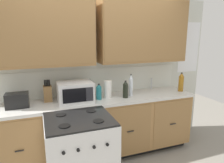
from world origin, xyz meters
TOP-DOWN VIEW (x-y plane):
  - wall_unit at (0.00, 0.50)m, footprint 4.15×0.40m
  - counter_run at (0.00, 0.30)m, footprint 2.98×0.64m
  - stove_range at (-0.43, -0.33)m, footprint 0.76×0.68m
  - microwave at (-0.36, 0.29)m, footprint 0.48×0.37m
  - toaster at (-1.10, 0.30)m, footprint 0.28×0.18m
  - knife_block at (-0.72, 0.44)m, footprint 0.11×0.14m
  - sink_faucet at (1.00, 0.51)m, footprint 0.02×0.02m
  - paper_towel_roll at (0.13, 0.30)m, footprint 0.12×0.12m
  - bottle_dark at (0.38, 0.21)m, footprint 0.08×0.08m
  - bottle_clear at (0.50, 0.27)m, footprint 0.06×0.06m
  - bottle_amber at (1.40, 0.23)m, footprint 0.08×0.08m
  - bottle_teal at (-0.02, 0.27)m, footprint 0.08×0.08m

SIDE VIEW (x-z plane):
  - stove_range at x=-0.43m, z-range 0.00..0.95m
  - counter_run at x=0.00m, z-range 0.01..0.95m
  - toaster at x=-1.10m, z-range 0.94..1.13m
  - sink_faucet at x=1.00m, z-range 0.94..1.14m
  - bottle_teal at x=-0.02m, z-range 0.94..1.17m
  - knife_block at x=-0.72m, z-range 0.90..1.21m
  - bottle_dark at x=0.38m, z-range 0.94..1.20m
  - paper_towel_roll at x=0.13m, z-range 0.94..1.20m
  - microwave at x=-0.36m, z-range 0.94..1.22m
  - bottle_amber at x=1.40m, z-range 0.94..1.25m
  - bottle_clear at x=0.50m, z-range 0.94..1.27m
  - wall_unit at x=0.00m, z-range 0.44..2.90m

